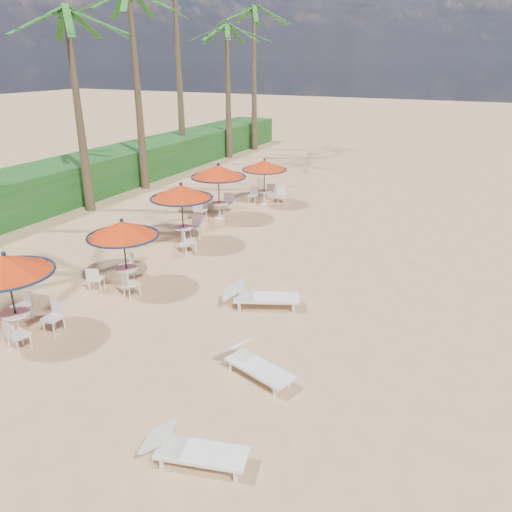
# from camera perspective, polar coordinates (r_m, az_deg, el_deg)

# --- Properties ---
(ground) EXTENTS (160.00, 160.00, 0.00)m
(ground) POSITION_cam_1_polar(r_m,az_deg,el_deg) (10.48, -7.12, -15.88)
(ground) COLOR tan
(ground) RESTS_ON ground
(scrub_hedge) EXTENTS (3.00, 40.00, 1.80)m
(scrub_hedge) POSITION_cam_1_polar(r_m,az_deg,el_deg) (26.08, -19.67, 8.40)
(scrub_hedge) COLOR #194716
(scrub_hedge) RESTS_ON ground
(station_0) EXTENTS (2.16, 2.16, 2.25)m
(station_0) POSITION_cam_1_polar(r_m,az_deg,el_deg) (12.98, -26.28, -1.97)
(station_0) COLOR black
(station_0) RESTS_ON ground
(station_1) EXTENTS (2.07, 2.07, 2.16)m
(station_1) POSITION_cam_1_polar(r_m,az_deg,el_deg) (14.77, -15.10, 2.03)
(station_1) COLOR black
(station_1) RESTS_ON ground
(station_2) EXTENTS (2.23, 2.25, 2.33)m
(station_2) POSITION_cam_1_polar(r_m,az_deg,el_deg) (17.88, -8.39, 6.62)
(station_2) COLOR black
(station_2) RESTS_ON ground
(station_3) EXTENTS (2.28, 2.34, 2.38)m
(station_3) POSITION_cam_1_polar(r_m,az_deg,el_deg) (20.84, -4.38, 9.07)
(station_3) COLOR black
(station_3) RESTS_ON ground
(station_4) EXTENTS (2.05, 2.05, 2.14)m
(station_4) POSITION_cam_1_polar(r_m,az_deg,el_deg) (23.06, 1.04, 9.73)
(station_4) COLOR black
(station_4) RESTS_ON ground
(lounger_near) EXTENTS (1.88, 0.97, 0.64)m
(lounger_near) POSITION_cam_1_polar(r_m,az_deg,el_deg) (8.97, -7.45, -21.05)
(lounger_near) COLOR white
(lounger_near) RESTS_ON ground
(lounger_mid) EXTENTS (1.92, 1.13, 0.66)m
(lounger_mid) POSITION_cam_1_polar(r_m,az_deg,el_deg) (10.89, -0.36, -12.10)
(lounger_mid) COLOR white
(lounger_mid) RESTS_ON ground
(lounger_far) EXTENTS (2.16, 1.40, 0.74)m
(lounger_far) POSITION_cam_1_polar(r_m,az_deg,el_deg) (13.59, 0.29, -4.55)
(lounger_far) COLOR white
(lounger_far) RESTS_ON ground
(palm_3) EXTENTS (5.00, 5.00, 8.19)m
(palm_3) POSITION_cam_1_polar(r_m,az_deg,el_deg) (22.81, -20.72, 23.20)
(palm_3) COLOR brown
(palm_3) RESTS_ON ground
(palm_4) EXTENTS (5.00, 5.00, 9.29)m
(palm_4) POSITION_cam_1_polar(r_m,az_deg,el_deg) (26.31, -14.15, 25.80)
(palm_4) COLOR brown
(palm_4) RESTS_ON ground
(palm_6) EXTENTS (5.00, 5.00, 8.32)m
(palm_6) POSITION_cam_1_polar(r_m,az_deg,el_deg) (34.27, -3.34, 23.74)
(palm_6) COLOR brown
(palm_6) RESTS_ON ground
(palm_7) EXTENTS (5.00, 5.00, 9.57)m
(palm_7) POSITION_cam_1_polar(r_m,az_deg,el_deg) (37.44, -0.21, 25.40)
(palm_7) COLOR brown
(palm_7) RESTS_ON ground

